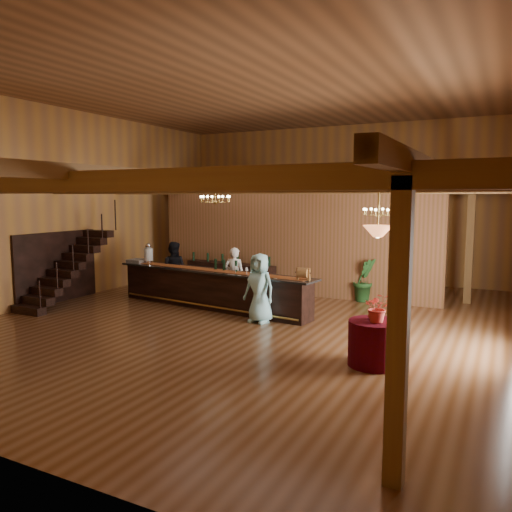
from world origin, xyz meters
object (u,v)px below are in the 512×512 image
at_px(raffle_drum, 303,273).
at_px(guest, 259,288).
at_px(tasting_bar, 212,289).
at_px(round_table, 375,343).
at_px(bartender, 235,276).
at_px(staff_second, 173,270).
at_px(chandelier_left, 215,199).
at_px(pendant_lamp, 378,231).
at_px(beverage_dispenser, 148,253).
at_px(backbar_shelf, 230,277).
at_px(floor_plant, 365,280).
at_px(chandelier_right, 379,212).

height_order(raffle_drum, guest, guest).
relative_size(tasting_bar, raffle_drum, 18.36).
relative_size(round_table, bartender, 0.59).
distance_m(raffle_drum, staff_second, 4.69).
distance_m(chandelier_left, pendant_lamp, 5.65).
distance_m(beverage_dispenser, backbar_shelf, 2.73).
height_order(backbar_shelf, chandelier_left, chandelier_left).
bearing_deg(bartender, round_table, 135.14).
bearing_deg(floor_plant, staff_second, -158.85).
bearing_deg(backbar_shelf, staff_second, -112.53).
bearing_deg(pendant_lamp, backbar_shelf, 139.39).
xyz_separation_m(pendant_lamp, bartender, (-4.73, 3.34, -1.60)).
relative_size(guest, floor_plant, 1.33).
xyz_separation_m(beverage_dispenser, bartender, (2.72, 0.35, -0.52)).
height_order(staff_second, guest, staff_second).
bearing_deg(chandelier_left, pendant_lamp, -28.57).
bearing_deg(guest, backbar_shelf, 138.46).
bearing_deg(round_table, tasting_bar, 152.54).
bearing_deg(floor_plant, tasting_bar, -142.19).
height_order(round_table, bartender, bartender).
height_order(beverage_dispenser, staff_second, staff_second).
relative_size(beverage_dispenser, chandelier_right, 0.75).
bearing_deg(backbar_shelf, beverage_dispenser, -121.85).
bearing_deg(chandelier_right, bartender, -171.74).
bearing_deg(tasting_bar, round_table, -20.08).
relative_size(round_table, chandelier_right, 1.17).
xyz_separation_m(tasting_bar, guest, (1.85, -0.80, 0.31)).
distance_m(staff_second, floor_plant, 5.61).
bearing_deg(round_table, chandelier_left, 151.43).
bearing_deg(staff_second, backbar_shelf, -138.07).
xyz_separation_m(round_table, pendant_lamp, (0.00, 0.00, 2.00)).
bearing_deg(tasting_bar, chandelier_right, 24.42).
height_order(beverage_dispenser, floor_plant, beverage_dispenser).
distance_m(tasting_bar, floor_plant, 4.41).
distance_m(chandelier_left, staff_second, 2.87).
bearing_deg(staff_second, round_table, 135.60).
height_order(chandelier_right, guest, chandelier_right).
relative_size(round_table, pendant_lamp, 1.04).
bearing_deg(guest, staff_second, 166.49).
distance_m(chandelier_left, bartender, 2.24).
distance_m(pendant_lamp, bartender, 6.01).
distance_m(tasting_bar, backbar_shelf, 2.51).
bearing_deg(chandelier_right, round_table, -77.14).
bearing_deg(bartender, pendant_lamp, 135.14).
xyz_separation_m(chandelier_right, floor_plant, (-0.67, 1.43, -2.00)).
xyz_separation_m(raffle_drum, staff_second, (-4.55, 1.09, -0.37)).
bearing_deg(bartender, chandelier_left, 62.62).
height_order(tasting_bar, round_table, tasting_bar).
bearing_deg(backbar_shelf, guest, -43.36).
xyz_separation_m(round_table, floor_plant, (-1.56, 5.32, 0.22)).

